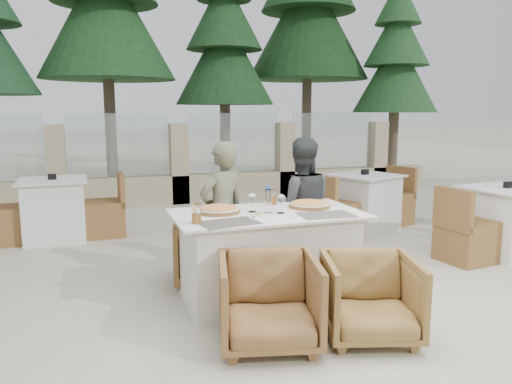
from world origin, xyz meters
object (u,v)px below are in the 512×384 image
object	(u,v)px
wine_glass_near	(281,203)
armchair_near_right	(370,298)
pizza_left	(219,210)
pizza_right	(309,205)
armchair_far_right	(284,240)
beer_glass_right	(273,197)
diner_left	(222,214)
water_bottle	(268,199)
bg_table_c	(505,221)
dining_table	(267,256)
olive_dish	(258,216)
armchair_far_left	(210,250)
wine_glass_centre	(252,201)
armchair_near_left	(269,302)
bg_table_a	(54,210)
diner_right	(301,207)
beer_glass_left	(197,214)
bg_table_b	(364,203)

from	to	relation	value
wine_glass_near	armchair_near_right	world-z (taller)	wine_glass_near
pizza_left	wine_glass_near	bearing A→B (deg)	-22.04
pizza_right	armchair_far_right	distance (m)	0.79
beer_glass_right	diner_left	world-z (taller)	diner_left
water_bottle	bg_table_c	size ratio (longest dim) A/B	0.14
dining_table	diner_left	bearing A→B (deg)	116.24
olive_dish	armchair_far_left	xyz separation A→B (m)	(-0.21, 0.79, -0.48)
armchair_far_left	bg_table_c	xyz separation A→B (m)	(3.38, -0.18, 0.07)
armchair_far_right	bg_table_c	world-z (taller)	bg_table_c
armchair_far_right	armchair_near_right	distance (m)	1.66
wine_glass_centre	armchair_near_left	world-z (taller)	wine_glass_centre
beer_glass_right	armchair_near_right	size ratio (longest dim) A/B	0.21
armchair_far_left	water_bottle	bearing A→B (deg)	133.91
bg_table_c	beer_glass_right	bearing A→B (deg)	174.57
pizza_left	bg_table_a	size ratio (longest dim) A/B	0.22
armchair_far_left	bg_table_a	size ratio (longest dim) A/B	0.42
diner_right	wine_glass_near	bearing A→B (deg)	67.24
armchair_far_left	armchair_near_right	bearing A→B (deg)	129.25
armchair_near_left	olive_dish	bearing A→B (deg)	91.72
pizza_right	beer_glass_left	xyz separation A→B (m)	(-1.09, -0.30, 0.05)
dining_table	diner_right	distance (m)	0.81
armchair_near_right	diner_right	xyz separation A→B (m)	(0.10, 1.46, 0.38)
water_bottle	armchair_near_left	bearing A→B (deg)	-109.54
water_bottle	armchair_far_right	bearing A→B (deg)	58.55
water_bottle	armchair_near_right	size ratio (longest dim) A/B	0.35
pizza_right	olive_dish	world-z (taller)	pizza_right
pizza_left	armchair_far_left	size ratio (longest dim) A/B	0.53
olive_dish	wine_glass_centre	bearing A→B (deg)	82.42
wine_glass_near	diner_left	distance (m)	0.71
dining_table	pizza_left	xyz separation A→B (m)	(-0.39, 0.13, 0.41)
wine_glass_centre	wine_glass_near	xyz separation A→B (m)	(0.21, -0.13, 0.00)
dining_table	armchair_far_right	world-z (taller)	dining_table
pizza_right	armchair_far_right	world-z (taller)	pizza_right
water_bottle	bg_table_c	distance (m)	3.08
wine_glass_centre	beer_glass_right	distance (m)	0.39
diner_right	bg_table_b	distance (m)	2.15
olive_dish	diner_right	distance (m)	1.01
dining_table	pizza_right	world-z (taller)	pizza_right
wine_glass_centre	beer_glass_right	xyz separation A→B (m)	(0.29, 0.27, -0.02)
dining_table	olive_dish	bearing A→B (deg)	-126.34
water_bottle	wine_glass_centre	xyz separation A→B (m)	(-0.12, 0.05, -0.02)
armchair_far_left	armchair_near_right	size ratio (longest dim) A/B	1.05
wine_glass_centre	diner_left	size ratio (longest dim) A/B	0.14
dining_table	bg_table_a	size ratio (longest dim) A/B	0.98
diner_right	pizza_right	bearing A→B (deg)	90.41
dining_table	water_bottle	world-z (taller)	water_bottle
water_bottle	dining_table	bearing A→B (deg)	-139.80
beer_glass_right	beer_glass_left	bearing A→B (deg)	-147.23
armchair_near_right	armchair_far_right	bearing A→B (deg)	107.03
armchair_far_left	bg_table_b	xyz separation A→B (m)	(2.48, 1.36, 0.07)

